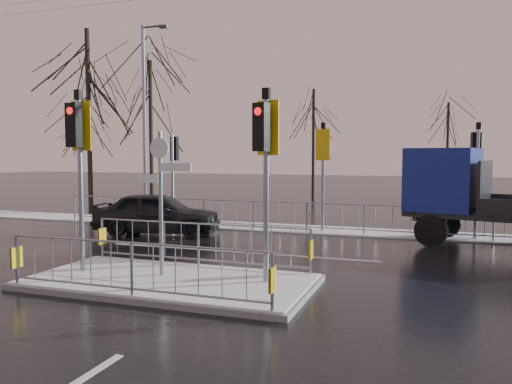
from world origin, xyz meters
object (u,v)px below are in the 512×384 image
(flatbed_truck, at_px, (474,194))
(street_lamp_left, at_px, (145,114))
(traffic_island, at_px, (169,266))
(car_far_lane, at_px, (158,213))

(flatbed_truck, bearing_deg, street_lamp_left, 170.19)
(traffic_island, distance_m, street_lamp_left, 12.17)
(traffic_island, height_order, flatbed_truck, traffic_island)
(street_lamp_left, bearing_deg, car_far_lane, -53.61)
(street_lamp_left, bearing_deg, flatbed_truck, -9.81)
(traffic_island, bearing_deg, flatbed_truck, 48.77)
(car_far_lane, distance_m, flatbed_truck, 10.23)
(flatbed_truck, xyz_separation_m, street_lamp_left, (-12.80, 2.21, 2.93))
(car_far_lane, height_order, street_lamp_left, street_lamp_left)
(traffic_island, distance_m, car_far_lane, 6.90)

